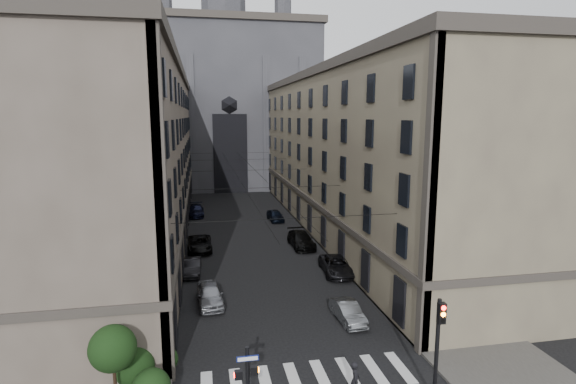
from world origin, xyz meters
TOP-DOWN VIEW (x-y plane):
  - sidewalk_left at (-10.50, 36.00)m, footprint 7.00×80.00m
  - sidewalk_right at (10.50, 36.00)m, footprint 7.00×80.00m
  - zebra_crossing at (0.00, 5.00)m, footprint 11.00×3.20m
  - building_left at (-13.44, 36.00)m, footprint 13.60×60.60m
  - building_right at (13.44, 36.00)m, footprint 13.60×60.60m
  - gothic_tower at (0.00, 74.96)m, footprint 35.00×23.00m
  - pedestrian_signal_left at (-3.51, 1.50)m, footprint 1.02×0.38m
  - traffic_light_right at (5.60, 1.92)m, footprint 0.34×0.50m
  - shrub_cluster at (-8.72, 5.01)m, footprint 3.90×4.40m
  - tram_wires at (0.00, 35.63)m, footprint 14.00×60.00m
  - car_left_near at (-4.83, 15.47)m, footprint 2.14×4.61m
  - car_left_midnear at (-6.20, 22.29)m, footprint 1.55×4.14m
  - car_left_midfar at (-5.57, 29.23)m, footprint 2.51×5.26m
  - car_left_far at (-6.09, 45.80)m, footprint 2.22×5.34m
  - car_right_near at (4.20, 10.94)m, footprint 1.63×4.03m
  - car_right_midnear at (6.20, 19.93)m, footprint 2.88×5.54m
  - car_right_midfar at (4.93, 28.48)m, footprint 2.37×5.50m
  - car_right_far at (4.20, 40.78)m, footprint 2.05×4.40m
  - pedestrian at (1.90, 3.00)m, footprint 0.62×0.77m

SIDE VIEW (x-z plane):
  - zebra_crossing at x=0.00m, z-range 0.00..0.01m
  - sidewalk_left at x=-10.50m, z-range 0.00..0.15m
  - sidewalk_right at x=10.50m, z-range 0.00..0.15m
  - car_right_near at x=4.20m, z-range 0.00..1.30m
  - car_left_midnear at x=-6.20m, z-range 0.00..1.35m
  - car_left_midfar at x=-5.57m, z-range 0.00..1.45m
  - car_right_far at x=4.20m, z-range 0.00..1.46m
  - car_right_midnear at x=6.20m, z-range 0.00..1.49m
  - car_left_near at x=-4.83m, z-range 0.00..1.53m
  - car_left_far at x=-6.09m, z-range 0.00..1.54m
  - car_right_midfar at x=4.93m, z-range 0.00..1.58m
  - pedestrian at x=1.90m, z-range 0.00..1.83m
  - shrub_cluster at x=-8.72m, z-range -0.15..3.75m
  - pedestrian_signal_left at x=-3.51m, z-range 0.32..4.32m
  - traffic_light_right at x=5.60m, z-range 0.69..5.89m
  - tram_wires at x=0.00m, z-range 7.03..7.46m
  - building_left at x=-13.44m, z-range -0.08..18.77m
  - building_right at x=13.44m, z-range -0.08..18.77m
  - gothic_tower at x=0.00m, z-range -11.20..46.80m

